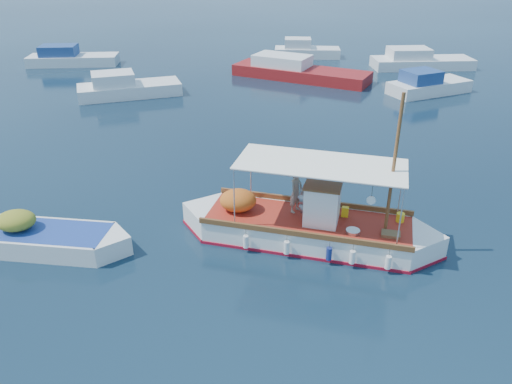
{
  "coord_description": "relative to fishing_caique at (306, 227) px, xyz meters",
  "views": [
    {
      "loc": [
        -1.42,
        -14.54,
        9.32
      ],
      "look_at": [
        -1.31,
        0.0,
        1.9
      ],
      "focal_mm": 35.0,
      "sensor_mm": 36.0,
      "label": 1
    }
  ],
  "objects": [
    {
      "name": "bg_boat_nw",
      "position": [
        -10.1,
        17.68,
        0.0
      ],
      "size": [
        6.97,
        4.31,
        1.8
      ],
      "rotation": [
        0.0,
        0.0,
        0.32
      ],
      "color": "silver",
      "rests_on": "ground"
    },
    {
      "name": "fishing_caique",
      "position": [
        0.0,
        0.0,
        0.0
      ],
      "size": [
        8.8,
        4.15,
        5.57
      ],
      "rotation": [
        0.0,
        0.0,
        -0.27
      ],
      "color": "white",
      "rests_on": "ground"
    },
    {
      "name": "bg_boat_e",
      "position": [
        11.52,
        25.44,
        0.0
      ],
      "size": [
        7.97,
        3.05,
        1.8
      ],
      "rotation": [
        0.0,
        0.0,
        0.06
      ],
      "color": "silver",
      "rests_on": "ground"
    },
    {
      "name": "ground",
      "position": [
        -0.4,
        -0.09,
        -0.49
      ],
      "size": [
        160.0,
        160.0,
        0.0
      ],
      "primitive_type": "plane",
      "color": "black",
      "rests_on": "ground"
    },
    {
      "name": "bg_boat_far_n",
      "position": [
        2.8,
        29.65,
        0.0
      ],
      "size": [
        5.72,
        2.37,
        1.8
      ],
      "rotation": [
        0.0,
        0.0,
        -0.07
      ],
      "color": "silver",
      "rests_on": "ground"
    },
    {
      "name": "bg_boat_far_w",
      "position": [
        -16.7,
        26.75,
        0.0
      ],
      "size": [
        7.21,
        2.77,
        1.8
      ],
      "rotation": [
        0.0,
        0.0,
        0.07
      ],
      "color": "silver",
      "rests_on": "ground"
    },
    {
      "name": "bg_boat_ne",
      "position": [
        9.88,
        18.18,
        0.0
      ],
      "size": [
        5.97,
        4.26,
        1.8
      ],
      "rotation": [
        0.0,
        0.0,
        0.42
      ],
      "color": "silver",
      "rests_on": "ground"
    },
    {
      "name": "bg_boat_n",
      "position": [
        1.46,
        22.25,
        0.0
      ],
      "size": [
        10.26,
        7.15,
        1.8
      ],
      "rotation": [
        0.0,
        0.0,
        -0.48
      ],
      "color": "maroon",
      "rests_on": "ground"
    },
    {
      "name": "dinghy",
      "position": [
        -8.93,
        -0.46,
        -0.17
      ],
      "size": [
        6.22,
        2.37,
        1.53
      ],
      "rotation": [
        0.0,
        0.0,
        -0.14
      ],
      "color": "white",
      "rests_on": "ground"
    }
  ]
}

